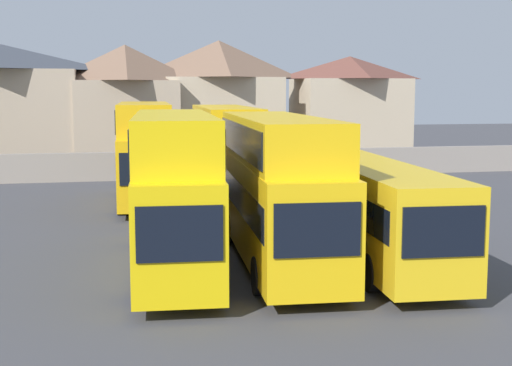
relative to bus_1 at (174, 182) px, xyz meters
The scene contains 12 objects.
ground 18.37m from the bus_1, 79.66° to the left, with size 140.00×140.00×0.00m, color #424247.
depot_boundary_wall 23.45m from the bus_1, 81.98° to the left, with size 56.00×0.50×1.80m, color gray.
bus_1 is the anchor object (origin of this frame).
bus_2 3.38m from the bus_1, ahead, with size 3.18×11.49×4.86m.
bus_3 6.65m from the bus_1, ahead, with size 3.15×12.08×3.27m.
bus_4 13.54m from the bus_1, 91.21° to the left, with size 2.97×10.31×5.07m.
bus_5 13.62m from the bus_1, 73.84° to the left, with size 3.00×11.12×4.87m.
bus_6 14.76m from the bus_1, 63.82° to the left, with size 3.03×10.83×3.41m.
house_terrace_left 33.22m from the bus_1, 106.59° to the left, with size 10.99×7.61×8.97m.
house_terrace_centre 32.02m from the bus_1, 91.30° to the left, with size 7.78×8.32×9.06m.
house_terrace_right 34.02m from the bus_1, 78.90° to the left, with size 9.37×8.24×9.56m.
house_terrace_far_right 37.48m from the bus_1, 62.51° to the left, with size 8.92×7.01×8.42m.
Camera 1 is at (-5.22, -22.44, 5.73)m, focal length 49.95 mm.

